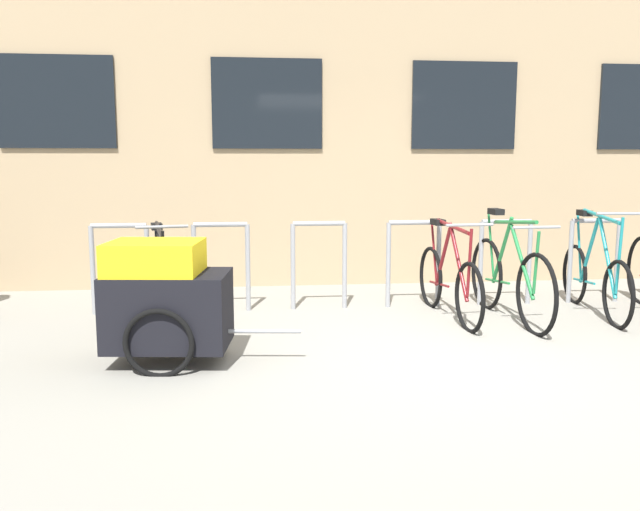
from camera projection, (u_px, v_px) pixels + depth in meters
ground_plane at (439, 361)px, 5.04m from camera, size 42.00×42.00×0.00m
storefront_building at (337, 64)px, 10.43m from camera, size 28.00×5.48×6.13m
bike_rack at (414, 255)px, 6.86m from camera, size 6.59×0.05×0.92m
bicycle_black at (161, 283)px, 6.08m from camera, size 0.49×1.70×1.00m
bicycle_teal at (595, 277)px, 6.55m from camera, size 0.44×1.73×1.08m
bicycle_green at (509, 278)px, 6.30m from camera, size 0.44×1.84×1.07m
bicycle_maroon at (449, 281)px, 6.40m from camera, size 0.44×1.71×0.99m
bike_trailer at (166, 299)px, 4.93m from camera, size 1.48×0.76×0.95m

